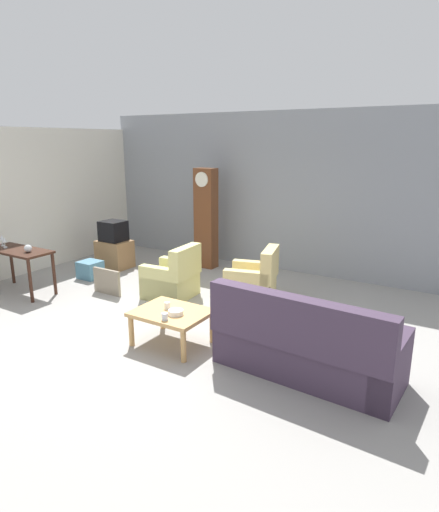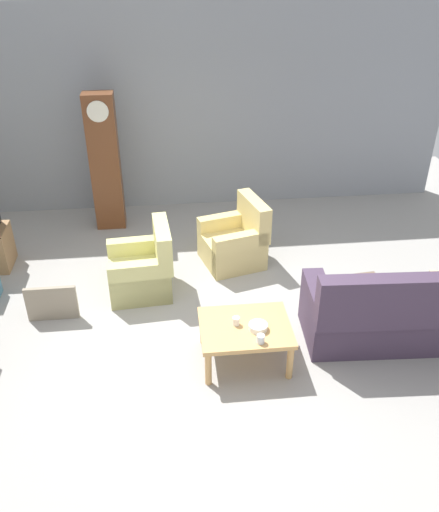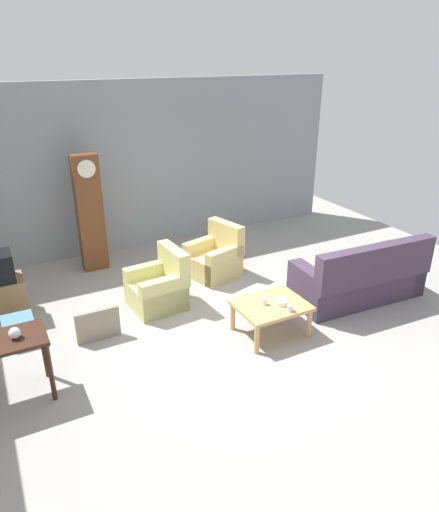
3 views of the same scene
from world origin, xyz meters
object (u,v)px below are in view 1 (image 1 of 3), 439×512
Objects in this scene: storage_box_blue at (90,270)px; bowl_white_stacked at (176,312)px; cup_blue_rimmed at (165,317)px; wine_glass_tall at (2,239)px; armchair_olive_near at (173,280)px; tv_stand_cabinet at (115,254)px; couch_floral at (305,347)px; framed_picture_leaning at (107,282)px; console_table_dark at (19,256)px; glass_dome_cloche at (28,248)px; coffee_table_wood at (172,316)px; cup_white_porcelain at (167,306)px; wine_glass_mid at (4,241)px; grandfather_clock at (206,218)px; tv_crt at (113,231)px.

storage_box_blue is 2.05× the size of bowl_white_stacked.
wine_glass_tall is at bearing 172.79° from cup_blue_rimmed.
armchair_olive_near reaches higher than tv_stand_cabinet.
couch_floral is 3.57× the size of framed_picture_leaning.
couch_floral is 1.65× the size of console_table_dark.
cup_blue_rimmed is at bearing -8.23° from glass_dome_cloche.
coffee_table_wood is at bearing -3.61° from console_table_dark.
coffee_table_wood is 0.32m from cup_blue_rimmed.
wine_glass_tall is at bearing 176.57° from coffee_table_wood.
cup_white_porcelain is at bearing -3.11° from glass_dome_cloche.
wine_glass_mid reaches higher than storage_box_blue.
grandfather_clock reaches higher than couch_floral.
armchair_olive_near is at bearing -20.48° from tv_crt.
console_table_dark reaches higher than cup_white_porcelain.
grandfather_clock is 3.66m from cup_white_porcelain.
framed_picture_leaning is 2.07m from wine_glass_tall.
bowl_white_stacked is at bearing -24.89° from storage_box_blue.
couch_floral reaches higher than armchair_olive_near.
cup_white_porcelain is at bearing -54.55° from armchair_olive_near.
storage_box_blue is 1.97× the size of wine_glass_tall.
cup_white_porcelain is 3.76m from wine_glass_mid.
cup_white_porcelain is at bearing -3.06° from wine_glass_tall.
wine_glass_mid is (-3.84, 0.18, 0.52)m from coffee_table_wood.
console_table_dark reaches higher than bowl_white_stacked.
wine_glass_tall is at bearing -157.39° from armchair_olive_near.
wine_glass_mid is (-2.73, -1.27, 0.61)m from armchair_olive_near.
cup_blue_rimmed is (1.21, -1.73, 0.20)m from armchair_olive_near.
cup_white_porcelain is 0.47× the size of wine_glass_mid.
framed_picture_leaning is 3.08× the size of wine_glass_mid.
armchair_olive_near is at bearing -20.48° from tv_stand_cabinet.
couch_floral is 5.48m from tv_stand_cabinet.
glass_dome_cloche is at bearing 179.56° from couch_floral.
storage_box_blue is at bearing 155.10° from cup_white_porcelain.
armchair_olive_near is at bearing 128.97° from bowl_white_stacked.
cup_white_porcelain is at bearing -34.98° from tv_stand_cabinet.
coffee_table_wood is at bearing 150.52° from bowl_white_stacked.
glass_dome_cloche is (0.06, -2.06, 0.06)m from tv_crt.
glass_dome_cloche is 0.63× the size of wine_glass_tall.
cup_white_porcelain is (1.01, -1.41, 0.21)m from armchair_olive_near.
couch_floral is 5.50m from tv_crt.
couch_floral is 23.60× the size of cup_blue_rimmed.
glass_dome_cloche is at bearing 171.77° from cup_blue_rimmed.
tv_crt is 2.16m from wine_glass_mid.
wine_glass_tall reaches higher than glass_dome_cloche.
armchair_olive_near reaches higher than cup_blue_rimmed.
console_table_dark is 3.70m from cup_blue_rimmed.
couch_floral is at bearing -0.66° from console_table_dark.
wine_glass_mid is (-2.20, -3.13, -0.13)m from grandfather_clock.
tv_stand_cabinet is at bearing 143.18° from cup_blue_rimmed.
wine_glass_tall reaches higher than tv_stand_cabinet.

